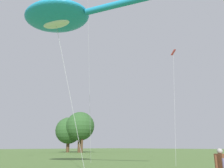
# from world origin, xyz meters

# --- Properties ---
(big_show_kite) EXTENTS (7.05, 13.16, 12.77)m
(big_show_kite) POSITION_xyz_m (-0.96, 14.77, 12.03)
(big_show_kite) COLOR #1E8CBF
(big_show_kite) RESTS_ON ground
(person_dark_jacket) EXTENTS (0.50, 0.44, 1.50)m
(person_dark_jacket) POSITION_xyz_m (-1.13, 3.23, 0.87)
(person_dark_jacket) COLOR #282D42
(person_dark_jacket) RESTS_ON ground
(small_kite_stunt_black) EXTENTS (5.02, 2.10, 12.56)m
(small_kite_stunt_black) POSITION_xyz_m (12.19, 11.50, 11.38)
(small_kite_stunt_black) COLOR red
(small_kite_stunt_black) RESTS_ON ground
(tree_oak_right) EXTENTS (7.81, 7.81, 10.89)m
(tree_oak_right) POSITION_xyz_m (29.59, 49.67, 6.95)
(tree_oak_right) COLOR #513823
(tree_oak_right) RESTS_ON ground
(tree_broad_distant) EXTENTS (7.37, 7.37, 9.64)m
(tree_broad_distant) POSITION_xyz_m (28.70, 53.67, 5.93)
(tree_broad_distant) COLOR #513823
(tree_broad_distant) RESTS_ON ground
(tree_oak_left) EXTENTS (4.43, 4.43, 9.55)m
(tree_oak_left) POSITION_xyz_m (29.27, 48.23, 7.26)
(tree_oak_left) COLOR #513823
(tree_oak_left) RESTS_ON ground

